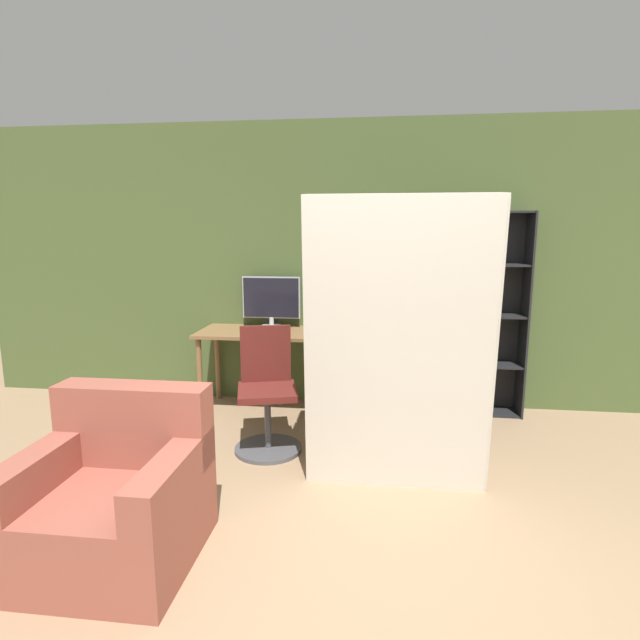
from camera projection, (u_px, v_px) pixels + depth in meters
ground_plane at (359, 614)px, 2.22m from camera, size 16.00×16.00×0.00m
wall_back at (375, 266)px, 4.76m from camera, size 8.00×0.06×2.70m
desk at (274, 341)px, 4.66m from camera, size 1.41×0.62×0.76m
monitor at (271, 300)px, 4.80m from camera, size 0.56×0.19×0.49m
office_chair at (267, 400)px, 3.86m from camera, size 0.54×0.54×0.95m
bookshelf at (473, 315)px, 4.58m from camera, size 0.73×0.30×1.85m
mattress_near at (399, 345)px, 3.21m from camera, size 1.19×0.40×1.91m
mattress_far at (398, 337)px, 3.47m from camera, size 1.19×0.33×1.91m
armchair at (116, 497)px, 2.59m from camera, size 0.85×0.80×0.85m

